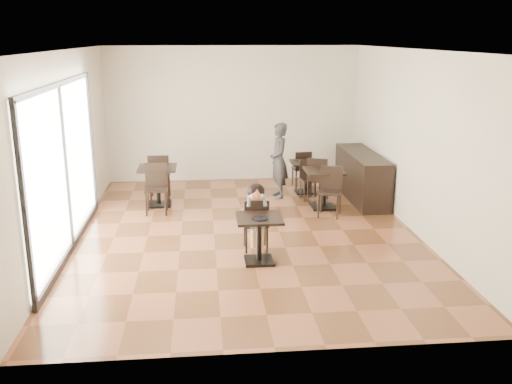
{
  "coord_description": "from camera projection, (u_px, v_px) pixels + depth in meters",
  "views": [
    {
      "loc": [
        -0.77,
        -9.64,
        3.43
      ],
      "look_at": [
        0.08,
        -0.86,
        1.0
      ],
      "focal_mm": 40.0,
      "sensor_mm": 36.0,
      "label": 1
    }
  ],
  "objects": [
    {
      "name": "storefront_window",
      "position": [
        64.0,
        167.0,
        9.1
      ],
      "size": [
        0.04,
        4.5,
        2.6
      ],
      "primitive_type": "cube",
      "color": "white",
      "rests_on": "floor"
    },
    {
      "name": "cafe_table_back",
      "position": [
        305.0,
        177.0,
        12.77
      ],
      "size": [
        0.73,
        0.73,
        0.71
      ],
      "primitive_type": null,
      "rotation": [
        0.0,
        0.0,
        0.09
      ],
      "color": "black",
      "rests_on": "floor"
    },
    {
      "name": "wall_front",
      "position": [
        277.0,
        216.0,
        5.97
      ],
      "size": [
        6.0,
        0.01,
        3.2
      ],
      "primitive_type": "cube",
      "color": "beige",
      "rests_on": "floor"
    },
    {
      "name": "chair_mid_b",
      "position": [
        330.0,
        192.0,
        11.08
      ],
      "size": [
        0.56,
        0.56,
        0.96
      ],
      "primitive_type": null,
      "rotation": [
        0.0,
        0.0,
        -0.36
      ],
      "color": "black",
      "rests_on": "floor"
    },
    {
      "name": "chair_back_b",
      "position": [
        310.0,
        180.0,
        12.22
      ],
      "size": [
        0.42,
        0.42,
        0.86
      ],
      "primitive_type": null,
      "rotation": [
        0.0,
        0.0,
        0.09
      ],
      "color": "black",
      "rests_on": "floor"
    },
    {
      "name": "cafe_table_left",
      "position": [
        158.0,
        186.0,
        11.8
      ],
      "size": [
        0.78,
        0.78,
        0.82
      ],
      "primitive_type": null,
      "rotation": [
        0.0,
        0.0,
        -0.01
      ],
      "color": "black",
      "rests_on": "floor"
    },
    {
      "name": "wall_left",
      "position": [
        68.0,
        149.0,
        9.52
      ],
      "size": [
        0.01,
        8.0,
        3.2
      ],
      "primitive_type": "cube",
      "color": "beige",
      "rests_on": "floor"
    },
    {
      "name": "pizza_slice",
      "position": [
        257.0,
        196.0,
        9.02
      ],
      "size": [
        0.26,
        0.2,
        0.06
      ],
      "primitive_type": null,
      "color": "tan",
      "rests_on": "child"
    },
    {
      "name": "child_chair",
      "position": [
        256.0,
        224.0,
        9.34
      ],
      "size": [
        0.4,
        0.4,
        0.89
      ],
      "primitive_type": null,
      "rotation": [
        0.0,
        0.0,
        3.14
      ],
      "color": "black",
      "rests_on": "floor"
    },
    {
      "name": "chair_left_b",
      "position": [
        156.0,
        189.0,
        11.25
      ],
      "size": [
        0.45,
        0.45,
        0.98
      ],
      "primitive_type": null,
      "rotation": [
        0.0,
        0.0,
        -0.01
      ],
      "color": "black",
      "rests_on": "floor"
    },
    {
      "name": "child_table",
      "position": [
        259.0,
        240.0,
        8.83
      ],
      "size": [
        0.7,
        0.7,
        0.74
      ],
      "primitive_type": null,
      "color": "black",
      "rests_on": "floor"
    },
    {
      "name": "wall_right",
      "position": [
        415.0,
        142.0,
        10.08
      ],
      "size": [
        0.01,
        8.0,
        3.2
      ],
      "primitive_type": "cube",
      "color": "beige",
      "rests_on": "floor"
    },
    {
      "name": "wall_back",
      "position": [
        233.0,
        114.0,
        13.64
      ],
      "size": [
        6.0,
        0.01,
        3.2
      ],
      "primitive_type": "cube",
      "color": "beige",
      "rests_on": "floor"
    },
    {
      "name": "ceiling",
      "position": [
        246.0,
        50.0,
        9.38
      ],
      "size": [
        6.0,
        8.0,
        0.01
      ],
      "primitive_type": "cube",
      "color": "white",
      "rests_on": "floor"
    },
    {
      "name": "plate",
      "position": [
        260.0,
        218.0,
        8.63
      ],
      "size": [
        0.25,
        0.25,
        0.02
      ],
      "primitive_type": "cylinder",
      "color": "black",
      "rests_on": "child_table"
    },
    {
      "name": "adult_patron",
      "position": [
        279.0,
        161.0,
        12.3
      ],
      "size": [
        0.44,
        0.63,
        1.63
      ],
      "primitive_type": "imported",
      "rotation": [
        0.0,
        0.0,
        -1.48
      ],
      "color": "#333338",
      "rests_on": "floor"
    },
    {
      "name": "chair_back_a",
      "position": [
        301.0,
        169.0,
        13.28
      ],
      "size": [
        0.42,
        0.42,
        0.86
      ],
      "primitive_type": null,
      "rotation": [
        0.0,
        0.0,
        3.23
      ],
      "color": "black",
      "rests_on": "floor"
    },
    {
      "name": "service_counter",
      "position": [
        362.0,
        176.0,
        12.26
      ],
      "size": [
        0.6,
        2.4,
        1.0
      ],
      "primitive_type": "cube",
      "color": "black",
      "rests_on": "floor"
    },
    {
      "name": "child",
      "position": [
        256.0,
        217.0,
        9.31
      ],
      "size": [
        0.4,
        0.56,
        1.12
      ],
      "primitive_type": null,
      "color": "slate",
      "rests_on": "child_chair"
    },
    {
      "name": "floor",
      "position": [
        247.0,
        233.0,
        10.23
      ],
      "size": [
        6.0,
        8.0,
        0.01
      ],
      "primitive_type": "cube",
      "color": "brown",
      "rests_on": "ground"
    },
    {
      "name": "cafe_table_mid",
      "position": [
        324.0,
        189.0,
        11.62
      ],
      "size": [
        0.97,
        0.97,
        0.8
      ],
      "primitive_type": null,
      "rotation": [
        0.0,
        0.0,
        -0.36
      ],
      "color": "black",
      "rests_on": "floor"
    },
    {
      "name": "chair_left_a",
      "position": [
        160.0,
        176.0,
        12.3
      ],
      "size": [
        0.45,
        0.45,
        0.98
      ],
      "primitive_type": null,
      "rotation": [
        0.0,
        0.0,
        3.13
      ],
      "color": "black",
      "rests_on": "floor"
    },
    {
      "name": "chair_mid_a",
      "position": [
        318.0,
        179.0,
        12.13
      ],
      "size": [
        0.56,
        0.56,
        0.96
      ],
      "primitive_type": null,
      "rotation": [
        0.0,
        0.0,
        2.78
      ],
      "color": "black",
      "rests_on": "floor"
    }
  ]
}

